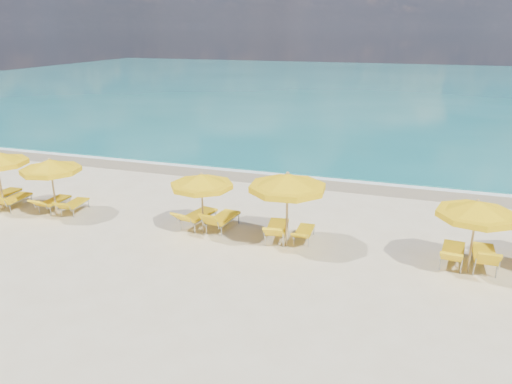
% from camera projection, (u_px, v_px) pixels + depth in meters
% --- Properties ---
extents(ground_plane, '(120.00, 120.00, 0.00)m').
position_uv_depth(ground_plane, '(242.00, 238.00, 17.06)').
color(ground_plane, beige).
extents(ocean, '(120.00, 80.00, 0.30)m').
position_uv_depth(ocean, '(378.00, 87.00, 60.26)').
color(ocean, '#13696B').
rests_on(ocean, ground).
extents(wet_sand_band, '(120.00, 2.60, 0.01)m').
position_uv_depth(wet_sand_band, '(295.00, 179.00, 23.72)').
color(wet_sand_band, tan).
rests_on(wet_sand_band, ground).
extents(foam_line, '(120.00, 1.20, 0.03)m').
position_uv_depth(foam_line, '(299.00, 174.00, 24.44)').
color(foam_line, white).
rests_on(foam_line, ground).
extents(whitecap_near, '(14.00, 0.36, 0.05)m').
position_uv_depth(whitecap_near, '(245.00, 132.00, 34.17)').
color(whitecap_near, white).
rests_on(whitecap_near, ground).
extents(whitecap_far, '(18.00, 0.30, 0.05)m').
position_uv_depth(whitecap_far, '(458.00, 126.00, 36.25)').
color(whitecap_far, white).
rests_on(whitecap_far, ground).
extents(umbrella_2, '(2.58, 2.58, 2.26)m').
position_uv_depth(umbrella_2, '(50.00, 166.00, 18.62)').
color(umbrella_2, tan).
rests_on(umbrella_2, ground).
extents(umbrella_3, '(2.59, 2.59, 2.21)m').
position_uv_depth(umbrella_3, '(202.00, 182.00, 16.95)').
color(umbrella_3, tan).
rests_on(umbrella_3, ground).
extents(umbrella_4, '(3.16, 3.16, 2.55)m').
position_uv_depth(umbrella_4, '(288.00, 183.00, 15.81)').
color(umbrella_4, tan).
rests_on(umbrella_4, ground).
extents(umbrella_5, '(2.62, 2.62, 2.29)m').
position_uv_depth(umbrella_5, '(477.00, 210.00, 14.13)').
color(umbrella_5, tan).
rests_on(umbrella_5, ground).
extents(lounger_1_left, '(0.68, 2.01, 0.80)m').
position_uv_depth(lounger_1_left, '(2.00, 198.00, 20.33)').
color(lounger_1_left, '#A5A8AD').
rests_on(lounger_1_left, ground).
extents(lounger_1_right, '(0.74, 1.85, 0.88)m').
position_uv_depth(lounger_1_right, '(14.00, 202.00, 19.85)').
color(lounger_1_right, '#A5A8AD').
rests_on(lounger_1_right, ground).
extents(lounger_2_left, '(0.63, 1.81, 0.76)m').
position_uv_depth(lounger_2_left, '(54.00, 205.00, 19.64)').
color(lounger_2_left, '#A5A8AD').
rests_on(lounger_2_left, ground).
extents(lounger_2_right, '(0.77, 1.76, 0.75)m').
position_uv_depth(lounger_2_right, '(75.00, 207.00, 19.39)').
color(lounger_2_right, '#A5A8AD').
rests_on(lounger_2_right, ground).
extents(lounger_3_left, '(1.03, 2.09, 0.88)m').
position_uv_depth(lounger_3_left, '(198.00, 220.00, 18.05)').
color(lounger_3_left, '#A5A8AD').
rests_on(lounger_3_left, ground).
extents(lounger_3_right, '(0.87, 2.01, 0.95)m').
position_uv_depth(lounger_3_right, '(222.00, 223.00, 17.76)').
color(lounger_3_right, '#A5A8AD').
rests_on(lounger_3_right, ground).
extents(lounger_4_left, '(0.94, 2.05, 0.88)m').
position_uv_depth(lounger_4_left, '(277.00, 232.00, 16.93)').
color(lounger_4_left, '#A5A8AD').
rests_on(lounger_4_left, ground).
extents(lounger_4_right, '(0.59, 1.66, 0.66)m').
position_uv_depth(lounger_4_right, '(304.00, 235.00, 16.83)').
color(lounger_4_right, '#A5A8AD').
rests_on(lounger_4_right, ground).
extents(lounger_5_left, '(0.85, 2.00, 0.86)m').
position_uv_depth(lounger_5_left, '(452.00, 256.00, 15.17)').
color(lounger_5_left, '#A5A8AD').
rests_on(lounger_5_left, ground).
extents(lounger_5_right, '(0.70, 1.95, 0.97)m').
position_uv_depth(lounger_5_right, '(483.00, 260.00, 14.94)').
color(lounger_5_right, '#A5A8AD').
rests_on(lounger_5_right, ground).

